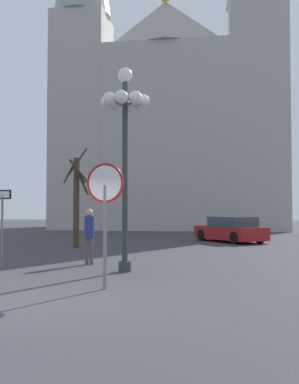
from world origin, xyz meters
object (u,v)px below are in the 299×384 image
object	(u,v)px
cathedral	(170,100)
stop_sign	(105,199)
street_lamp	(125,122)
bare_tree	(77,197)
one_way_arrow_sign	(2,217)
parked_car_near_red	(231,230)
pedestrian_walking	(89,231)

from	to	relation	value
cathedral	stop_sign	world-z (taller)	cathedral
street_lamp	bare_tree	xyz separation A→B (m)	(-3.70, 7.08, -1.96)
bare_tree	cathedral	bearing A→B (deg)	83.15
cathedral	one_way_arrow_sign	size ratio (longest dim) A/B	16.22
street_lamp	parked_car_near_red	distance (m)	12.59
street_lamp	parked_car_near_red	size ratio (longest dim) A/B	1.34
stop_sign	pedestrian_walking	bearing A→B (deg)	110.68
pedestrian_walking	parked_car_near_red	bearing A→B (deg)	64.48
stop_sign	bare_tree	bearing A→B (deg)	111.26
street_lamp	bare_tree	distance (m)	8.23
stop_sign	street_lamp	distance (m)	3.51
street_lamp	parked_car_near_red	bearing A→B (deg)	73.63
one_way_arrow_sign	pedestrian_walking	xyz separation A→B (m)	(2.40, 1.12, -0.45)
one_way_arrow_sign	parked_car_near_red	bearing A→B (deg)	57.27
stop_sign	pedestrian_walking	distance (m)	4.47
bare_tree	one_way_arrow_sign	bearing A→B (deg)	-91.26
one_way_arrow_sign	stop_sign	bearing A→B (deg)	-36.96
stop_sign	parked_car_near_red	xyz separation A→B (m)	(3.30, 14.25, -1.36)
one_way_arrow_sign	street_lamp	bearing A→B (deg)	-4.31
stop_sign	parked_car_near_red	distance (m)	14.69
stop_sign	bare_tree	xyz separation A→B (m)	(-3.80, 9.76, 0.30)
pedestrian_walking	one_way_arrow_sign	bearing A→B (deg)	-154.94
street_lamp	stop_sign	bearing A→B (deg)	-87.95
stop_sign	street_lamp	size ratio (longest dim) A/B	0.48
stop_sign	pedestrian_walking	size ratio (longest dim) A/B	1.58
stop_sign	street_lamp	world-z (taller)	street_lamp
stop_sign	pedestrian_walking	xyz separation A→B (m)	(-1.55, 4.09, -0.92)
parked_car_near_red	cathedral	bearing A→B (deg)	107.32
one_way_arrow_sign	bare_tree	world-z (taller)	bare_tree
parked_car_near_red	bare_tree	bearing A→B (deg)	-147.70
parked_car_near_red	stop_sign	bearing A→B (deg)	-103.05
cathedral	parked_car_near_red	distance (m)	19.31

